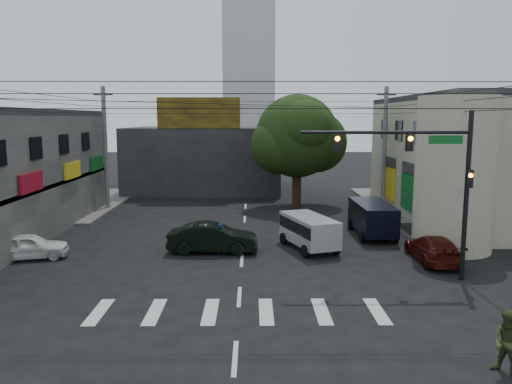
{
  "coord_description": "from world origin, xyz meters",
  "views": [
    {
      "loc": [
        0.49,
        -21.57,
        6.9
      ],
      "look_at": [
        0.71,
        4.0,
        3.08
      ],
      "focal_mm": 35.0,
      "sensor_mm": 36.0,
      "label": 1
    }
  ],
  "objects_px": {
    "white_compact": "(29,246)",
    "maroon_sedan": "(433,249)",
    "traffic_officer": "(221,239)",
    "dark_sedan": "(213,238)",
    "traffic_gantry": "(428,168)",
    "pedestrian_olive": "(509,344)",
    "utility_pole_far_left": "(105,149)",
    "navy_van": "(372,219)",
    "silver_minivan": "(309,233)",
    "street_tree": "(297,136)",
    "utility_pole_far_right": "(384,148)"
  },
  "relations": [
    {
      "from": "silver_minivan",
      "to": "pedestrian_olive",
      "type": "distance_m",
      "value": 13.64
    },
    {
      "from": "white_compact",
      "to": "navy_van",
      "type": "height_order",
      "value": "navy_van"
    },
    {
      "from": "street_tree",
      "to": "maroon_sedan",
      "type": "bearing_deg",
      "value": -70.94
    },
    {
      "from": "white_compact",
      "to": "traffic_officer",
      "type": "relative_size",
      "value": 2.44
    },
    {
      "from": "white_compact",
      "to": "navy_van",
      "type": "distance_m",
      "value": 18.68
    },
    {
      "from": "traffic_officer",
      "to": "white_compact",
      "type": "bearing_deg",
      "value": 177.3
    },
    {
      "from": "street_tree",
      "to": "pedestrian_olive",
      "type": "distance_m",
      "value": 26.63
    },
    {
      "from": "silver_minivan",
      "to": "traffic_officer",
      "type": "xyz_separation_m",
      "value": [
        -4.56,
        -1.06,
        -0.06
      ]
    },
    {
      "from": "maroon_sedan",
      "to": "traffic_officer",
      "type": "height_order",
      "value": "traffic_officer"
    },
    {
      "from": "silver_minivan",
      "to": "navy_van",
      "type": "bearing_deg",
      "value": -72.15
    },
    {
      "from": "traffic_gantry",
      "to": "maroon_sedan",
      "type": "height_order",
      "value": "traffic_gantry"
    },
    {
      "from": "silver_minivan",
      "to": "navy_van",
      "type": "distance_m",
      "value": 5.07
    },
    {
      "from": "white_compact",
      "to": "maroon_sedan",
      "type": "height_order",
      "value": "maroon_sedan"
    },
    {
      "from": "street_tree",
      "to": "silver_minivan",
      "type": "bearing_deg",
      "value": -92.2
    },
    {
      "from": "traffic_officer",
      "to": "dark_sedan",
      "type": "bearing_deg",
      "value": 124.76
    },
    {
      "from": "street_tree",
      "to": "maroon_sedan",
      "type": "height_order",
      "value": "street_tree"
    },
    {
      "from": "utility_pole_far_right",
      "to": "maroon_sedan",
      "type": "bearing_deg",
      "value": -94.98
    },
    {
      "from": "dark_sedan",
      "to": "maroon_sedan",
      "type": "distance_m",
      "value": 10.92
    },
    {
      "from": "white_compact",
      "to": "maroon_sedan",
      "type": "xyz_separation_m",
      "value": [
        19.76,
        -0.61,
        0.0
      ]
    },
    {
      "from": "street_tree",
      "to": "silver_minivan",
      "type": "distance_m",
      "value": 13.74
    },
    {
      "from": "dark_sedan",
      "to": "pedestrian_olive",
      "type": "relative_size",
      "value": 2.59
    },
    {
      "from": "street_tree",
      "to": "white_compact",
      "type": "bearing_deg",
      "value": -134.76
    },
    {
      "from": "utility_pole_far_left",
      "to": "maroon_sedan",
      "type": "relative_size",
      "value": 2.09
    },
    {
      "from": "utility_pole_far_left",
      "to": "navy_van",
      "type": "bearing_deg",
      "value": -26.23
    },
    {
      "from": "silver_minivan",
      "to": "traffic_gantry",
      "type": "bearing_deg",
      "value": -158.43
    },
    {
      "from": "dark_sedan",
      "to": "navy_van",
      "type": "height_order",
      "value": "navy_van"
    },
    {
      "from": "street_tree",
      "to": "traffic_officer",
      "type": "relative_size",
      "value": 5.33
    },
    {
      "from": "traffic_gantry",
      "to": "silver_minivan",
      "type": "height_order",
      "value": "traffic_gantry"
    },
    {
      "from": "traffic_gantry",
      "to": "pedestrian_olive",
      "type": "distance_m",
      "value": 8.94
    },
    {
      "from": "street_tree",
      "to": "navy_van",
      "type": "relative_size",
      "value": 1.77
    },
    {
      "from": "traffic_gantry",
      "to": "white_compact",
      "type": "relative_size",
      "value": 1.81
    },
    {
      "from": "traffic_gantry",
      "to": "utility_pole_far_left",
      "type": "distance_m",
      "value": 25.0
    },
    {
      "from": "street_tree",
      "to": "white_compact",
      "type": "xyz_separation_m",
      "value": [
        -14.5,
        -14.62,
        -4.84
      ]
    },
    {
      "from": "white_compact",
      "to": "utility_pole_far_left",
      "type": "bearing_deg",
      "value": -14.58
    },
    {
      "from": "silver_minivan",
      "to": "street_tree",
      "type": "bearing_deg",
      "value": -21.1
    },
    {
      "from": "white_compact",
      "to": "street_tree",
      "type": "bearing_deg",
      "value": -59.34
    },
    {
      "from": "white_compact",
      "to": "silver_minivan",
      "type": "bearing_deg",
      "value": -97.72
    },
    {
      "from": "traffic_gantry",
      "to": "navy_van",
      "type": "height_order",
      "value": "traffic_gantry"
    },
    {
      "from": "traffic_gantry",
      "to": "pedestrian_olive",
      "type": "bearing_deg",
      "value": -93.19
    },
    {
      "from": "utility_pole_far_left",
      "to": "maroon_sedan",
      "type": "height_order",
      "value": "utility_pole_far_left"
    },
    {
      "from": "utility_pole_far_right",
      "to": "pedestrian_olive",
      "type": "relative_size",
      "value": 5.13
    },
    {
      "from": "dark_sedan",
      "to": "navy_van",
      "type": "xyz_separation_m",
      "value": [
        9.08,
        3.58,
        0.22
      ]
    },
    {
      "from": "utility_pole_far_left",
      "to": "utility_pole_far_right",
      "type": "bearing_deg",
      "value": 0.0
    },
    {
      "from": "dark_sedan",
      "to": "silver_minivan",
      "type": "distance_m",
      "value": 5.05
    },
    {
      "from": "utility_pole_far_left",
      "to": "white_compact",
      "type": "bearing_deg",
      "value": -90.0
    },
    {
      "from": "silver_minivan",
      "to": "pedestrian_olive",
      "type": "relative_size",
      "value": 2.47
    },
    {
      "from": "traffic_gantry",
      "to": "utility_pole_far_right",
      "type": "height_order",
      "value": "utility_pole_far_right"
    },
    {
      "from": "street_tree",
      "to": "utility_pole_far_right",
      "type": "bearing_deg",
      "value": -8.75
    },
    {
      "from": "traffic_gantry",
      "to": "silver_minivan",
      "type": "bearing_deg",
      "value": 130.46
    },
    {
      "from": "utility_pole_far_left",
      "to": "navy_van",
      "type": "relative_size",
      "value": 1.87
    }
  ]
}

